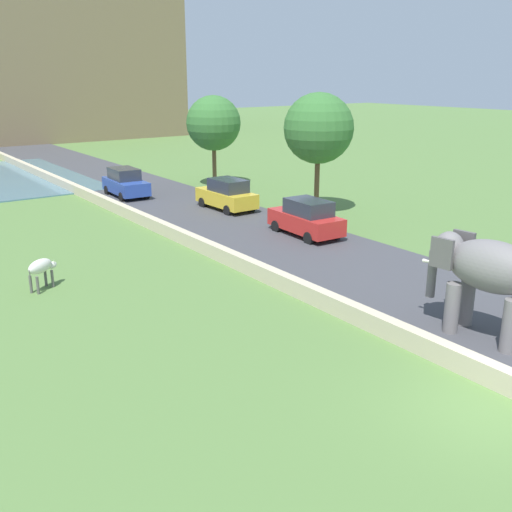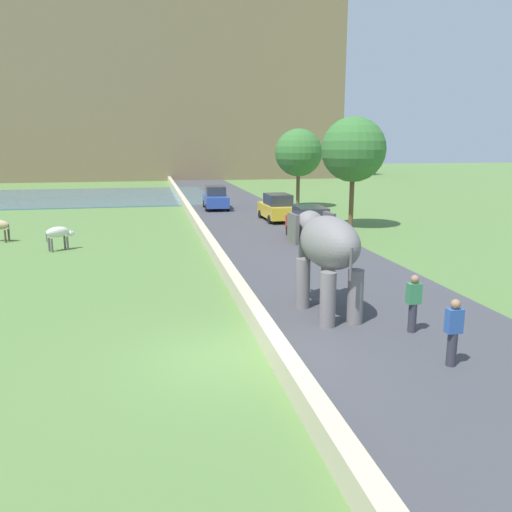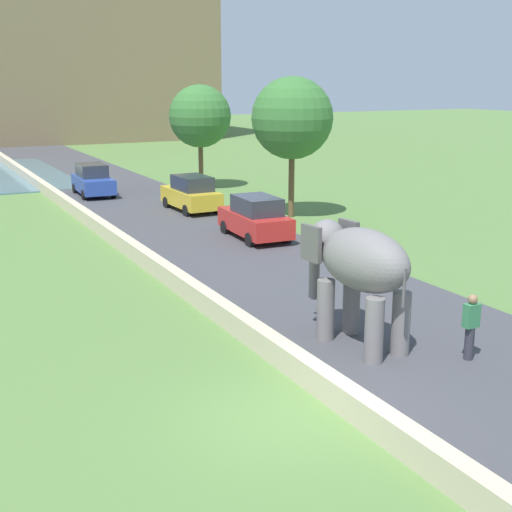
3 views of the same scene
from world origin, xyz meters
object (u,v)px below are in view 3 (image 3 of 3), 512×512
elephant (358,266)px  car_yellow (191,194)px  car_red (255,218)px  car_blue (93,180)px  person_beside_elephant (471,326)px

elephant → car_yellow: (3.17, 18.51, -1.14)m
car_red → car_yellow: same height
elephant → car_red: elephant is taller
car_blue → car_red: (3.14, -13.84, 0.00)m
car_red → car_blue: bearing=102.8°
car_red → car_yellow: size_ratio=1.01×
elephant → car_blue: size_ratio=0.87×
person_beside_elephant → car_red: size_ratio=0.40×
elephant → person_beside_elephant: size_ratio=2.17×
elephant → car_yellow: bearing=80.3°
car_blue → car_yellow: 7.57m
car_red → car_yellow: (0.00, 6.96, 0.00)m
person_beside_elephant → car_blue: car_blue is taller
elephant → car_yellow: 18.81m
person_beside_elephant → car_red: (1.40, 13.56, 0.03)m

